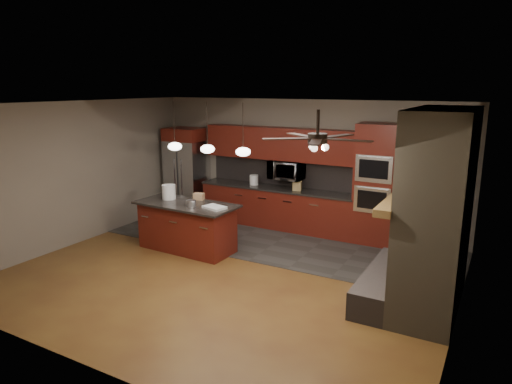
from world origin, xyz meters
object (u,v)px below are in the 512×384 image
Objects in this scene: cardboard_box at (199,196)px; counter_box at (297,186)px; counter_bucket at (254,180)px; microwave at (286,170)px; paint_can at (191,203)px; refrigerator at (187,172)px; white_bucket at (169,192)px; paint_tray at (214,207)px; oven_tower at (377,185)px; kitchen_island at (187,226)px.

cardboard_box is 1.00× the size of counter_box.
counter_bucket is 1.13× the size of counter_box.
paint_can is (-0.82, -2.34, -0.32)m from microwave.
cardboard_box is at bearing -138.33° from counter_box.
refrigerator is 10.75× the size of counter_box.
paint_can is 0.91× the size of counter_box.
white_bucket is (1.05, -1.95, 0.01)m from refrigerator.
microwave is 1.86× the size of paint_tray.
white_bucket is at bearing -173.53° from paint_tray.
oven_tower reaches higher than kitchen_island.
paint_tray is (-0.38, -2.23, -0.36)m from microwave.
white_bucket is at bearing 170.07° from kitchen_island.
refrigerator is at bearing -177.44° from counter_bucket.
refrigerator is at bearing -179.08° from oven_tower.
counter_bucket is (0.77, 2.03, -0.05)m from white_bucket.
cardboard_box is at bearing -118.90° from microwave.
cardboard_box is at bearing -149.29° from oven_tower.
oven_tower is 1.68m from counter_box.
cardboard_box is 2.18m from counter_box.
paint_can is (0.72, -0.26, -0.08)m from white_bucket.
microwave is 3.30× the size of counter_bucket.
paint_can is at bearing -19.49° from white_bucket.
paint_tray is 2.01× the size of counter_box.
counter_bucket is (1.82, 0.08, -0.04)m from refrigerator.
white_bucket is 2.17m from counter_bucket.
microwave is 2.60× the size of white_bucket.
paint_can is at bearing -91.07° from counter_bucket.
refrigerator is 2.33m from cardboard_box.
kitchen_island is (-1.05, -2.18, -0.83)m from microwave.
oven_tower is 6.04× the size of paint_tray.
microwave is 0.37× the size of kitchen_island.
microwave is 2.60m from white_bucket.
microwave is 2.50m from paint_can.
paint_tray is at bearing -7.38° from white_bucket.
white_bucket is at bearing -144.18° from counter_box.
oven_tower is 1.19× the size of kitchen_island.
cardboard_box is (-1.01, -1.83, -0.32)m from microwave.
counter_box is (1.13, 2.24, 0.02)m from paint_can.
paint_can reaches higher than kitchen_island.
microwave is at bearing 70.60° from paint_can.
counter_box reaches higher than paint_tray.
oven_tower is at bearing 13.71° from cardboard_box.
oven_tower is 12.17× the size of counter_box.
counter_box is at bearing -2.64° from counter_bucket.
oven_tower reaches higher than counter_bucket.
white_bucket is 0.60m from cardboard_box.
refrigerator reaches higher than white_bucket.
counter_bucket is at bearing -176.33° from microwave.
counter_box is at bearing -18.10° from microwave.
refrigerator is 2.21m from white_bucket.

